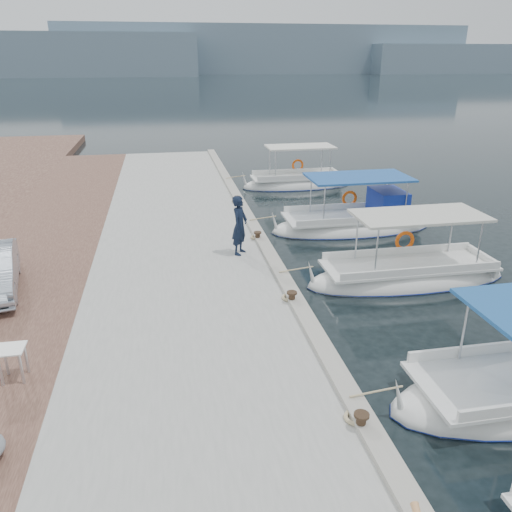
{
  "coord_description": "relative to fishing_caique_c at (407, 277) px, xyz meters",
  "views": [
    {
      "loc": [
        -3.5,
        -10.19,
        6.72
      ],
      "look_at": [
        -1.0,
        3.31,
        1.2
      ],
      "focal_mm": 35.0,
      "sensor_mm": 36.0,
      "label": 1
    }
  ],
  "objects": [
    {
      "name": "ground",
      "position": [
        -3.92,
        -3.25,
        -0.13
      ],
      "size": [
        400.0,
        400.0,
        0.0
      ],
      "primitive_type": "plane",
      "color": "black",
      "rests_on": "ground"
    },
    {
      "name": "concrete_quay",
      "position": [
        -6.92,
        1.75,
        0.12
      ],
      "size": [
        6.0,
        40.0,
        0.5
      ],
      "primitive_type": "cube",
      "color": "#A2A19C",
      "rests_on": "ground"
    },
    {
      "name": "quay_curb",
      "position": [
        -4.14,
        1.75,
        0.43
      ],
      "size": [
        0.44,
        40.0,
        0.12
      ],
      "primitive_type": "cube",
      "color": "#A39E91",
      "rests_on": "concrete_quay"
    },
    {
      "name": "cobblestone_strip",
      "position": [
        -11.92,
        1.75,
        0.12
      ],
      "size": [
        4.0,
        40.0,
        0.5
      ],
      "primitive_type": "cube",
      "color": "brown",
      "rests_on": "ground"
    },
    {
      "name": "distant_hills",
      "position": [
        25.69,
        198.25,
        7.49
      ],
      "size": [
        330.0,
        60.0,
        18.0
      ],
      "color": "slate",
      "rests_on": "ground"
    },
    {
      "name": "fishing_caique_c",
      "position": [
        0.0,
        0.0,
        0.0
      ],
      "size": [
        6.66,
        2.12,
        2.83
      ],
      "color": "white",
      "rests_on": "ground"
    },
    {
      "name": "fishing_caique_d",
      "position": [
        0.18,
        5.23,
        0.07
      ],
      "size": [
        6.8,
        2.5,
        2.83
      ],
      "color": "white",
      "rests_on": "ground"
    },
    {
      "name": "fishing_caique_e",
      "position": [
        -0.32,
        12.67,
        0.0
      ],
      "size": [
        6.02,
        2.0,
        2.83
      ],
      "color": "white",
      "rests_on": "ground"
    },
    {
      "name": "mooring_bollards",
      "position": [
        -4.27,
        -1.75,
        0.57
      ],
      "size": [
        0.28,
        20.28,
        0.33
      ],
      "color": "black",
      "rests_on": "concrete_quay"
    },
    {
      "name": "fisherman",
      "position": [
        -5.09,
        2.11,
        1.37
      ],
      "size": [
        0.79,
        0.87,
        2.0
      ],
      "primitive_type": "imported",
      "rotation": [
        0.0,
        0.0,
        1.03
      ],
      "color": "black",
      "rests_on": "concrete_quay"
    },
    {
      "name": "folding_table",
      "position": [
        -10.73,
        -4.03,
        0.9
      ],
      "size": [
        0.55,
        0.55,
        0.73
      ],
      "color": "silver",
      "rests_on": "cobblestone_strip"
    }
  ]
}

